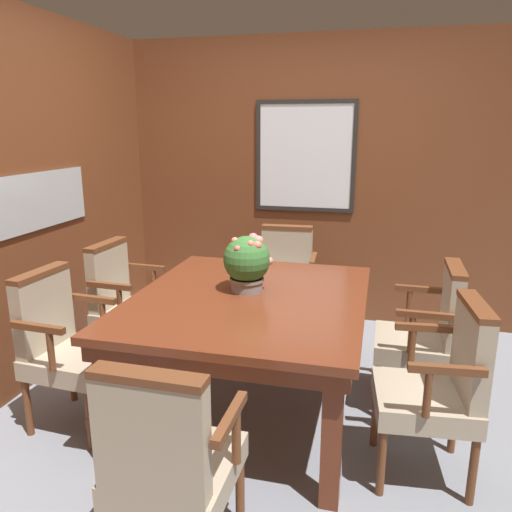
# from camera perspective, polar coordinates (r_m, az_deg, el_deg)

# --- Properties ---
(ground_plane) EXTENTS (14.00, 14.00, 0.00)m
(ground_plane) POSITION_cam_1_polar(r_m,az_deg,el_deg) (3.11, -0.16, -18.64)
(ground_plane) COLOR gray
(wall_back) EXTENTS (7.20, 0.08, 2.45)m
(wall_back) POSITION_cam_1_polar(r_m,az_deg,el_deg) (4.45, 5.80, 8.38)
(wall_back) COLOR brown
(wall_back) RESTS_ON ground_plane
(dining_table) EXTENTS (1.33, 1.55, 0.75)m
(dining_table) POSITION_cam_1_polar(r_m,az_deg,el_deg) (2.94, -0.72, -6.26)
(dining_table) COLOR maroon
(dining_table) RESTS_ON ground_plane
(chair_right_near) EXTENTS (0.51, 0.53, 0.92)m
(chair_right_near) POSITION_cam_1_polar(r_m,az_deg,el_deg) (2.64, 20.35, -13.47)
(chair_right_near) COLOR brown
(chair_right_near) RESTS_ON ground_plane
(chair_left_near) EXTENTS (0.50, 0.52, 0.92)m
(chair_left_near) POSITION_cam_1_polar(r_m,az_deg,el_deg) (3.11, -21.04, -9.17)
(chair_left_near) COLOR brown
(chair_left_near) RESTS_ON ground_plane
(chair_left_far) EXTENTS (0.49, 0.52, 0.92)m
(chair_left_far) POSITION_cam_1_polar(r_m,az_deg,el_deg) (3.68, -14.71, -4.96)
(chair_left_far) COLOR brown
(chair_left_far) RESTS_ON ground_plane
(chair_right_far) EXTENTS (0.48, 0.51, 0.92)m
(chair_right_far) POSITION_cam_1_polar(r_m,az_deg,el_deg) (3.22, 19.01, -8.12)
(chair_right_far) COLOR brown
(chair_right_far) RESTS_ON ground_plane
(chair_head_far) EXTENTS (0.52, 0.50, 0.92)m
(chair_head_far) POSITION_cam_1_polar(r_m,az_deg,el_deg) (4.05, 3.27, -2.64)
(chair_head_far) COLOR brown
(chair_head_far) RESTS_ON ground_plane
(chair_head_near) EXTENTS (0.51, 0.48, 0.92)m
(chair_head_near) POSITION_cam_1_polar(r_m,az_deg,el_deg) (2.03, -9.98, -21.88)
(chair_head_near) COLOR brown
(chair_head_near) RESTS_ON ground_plane
(potted_plant) EXTENTS (0.29, 0.28, 0.35)m
(potted_plant) POSITION_cam_1_polar(r_m,az_deg,el_deg) (2.94, -1.05, -0.72)
(potted_plant) COLOR gray
(potted_plant) RESTS_ON dining_table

